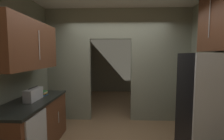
# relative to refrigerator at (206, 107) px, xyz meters

# --- Properties ---
(kitchen_partition) EXTENTS (3.61, 0.12, 2.84)m
(kitchen_partition) POSITION_rel_refrigerator_xyz_m (-1.37, 1.56, 0.66)
(kitchen_partition) COLOR gray
(kitchen_partition) RESTS_ON ground
(adjoining_room_shell) EXTENTS (3.61, 3.39, 2.84)m
(adjoining_room_shell) POSITION_rel_refrigerator_xyz_m (-1.41, 3.82, 0.56)
(adjoining_room_shell) COLOR gray
(adjoining_room_shell) RESTS_ON ground
(refrigerator) EXTENTS (0.70, 0.71, 1.71)m
(refrigerator) POSITION_rel_refrigerator_xyz_m (0.00, 0.00, 0.00)
(refrigerator) COLOR black
(refrigerator) RESTS_ON ground
(lower_cabinet_run) EXTENTS (0.67, 1.64, 0.91)m
(lower_cabinet_run) POSITION_rel_refrigerator_xyz_m (-2.88, 0.09, -0.40)
(lower_cabinet_run) COLOR brown
(lower_cabinet_run) RESTS_ON ground
(upper_cabinet_counterside) EXTENTS (0.36, 1.47, 0.80)m
(upper_cabinet_counterside) POSITION_rel_refrigerator_xyz_m (-2.88, 0.09, 0.99)
(upper_cabinet_counterside) COLOR brown
(upper_cabinet_fridgeside) EXTENTS (0.36, 0.78, 1.07)m
(upper_cabinet_fridgeside) POSITION_rel_refrigerator_xyz_m (0.21, 0.10, 1.42)
(upper_cabinet_fridgeside) COLOR brown
(boombox) EXTENTS (0.16, 0.41, 0.23)m
(boombox) POSITION_rel_refrigerator_xyz_m (-2.86, 0.12, 0.15)
(boombox) COLOR #B2B2B7
(boombox) RESTS_ON lower_cabinet_run
(book_stack) EXTENTS (0.14, 0.17, 0.09)m
(book_stack) POSITION_rel_refrigerator_xyz_m (-2.85, 0.45, 0.09)
(book_stack) COLOR #2D609E
(book_stack) RESTS_ON lower_cabinet_run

